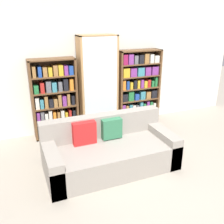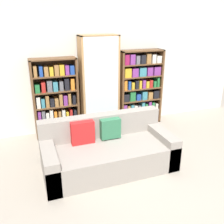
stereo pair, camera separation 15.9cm
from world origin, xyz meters
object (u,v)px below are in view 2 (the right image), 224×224
bookshelf_right (139,88)px  wine_bottle (134,127)px  couch (107,151)px  bookshelf_left (55,99)px  display_cabinet (99,85)px

bookshelf_right → wine_bottle: bearing=-124.8°
couch → wine_bottle: bearing=47.0°
bookshelf_right → wine_bottle: bookshelf_right is taller
bookshelf_left → bookshelf_right: (1.82, -0.00, 0.06)m
couch → display_cabinet: size_ratio=1.04×
bookshelf_left → wine_bottle: bearing=-18.8°
couch → display_cabinet: display_cabinet is taller
couch → wine_bottle: size_ratio=5.99×
bookshelf_left → wine_bottle: (1.47, -0.50, -0.61)m
bookshelf_right → wine_bottle: (-0.35, -0.50, -0.67)m
display_cabinet → bookshelf_right: 0.94m
bookshelf_left → wine_bottle: 1.67m
couch → bookshelf_right: size_ratio=1.25×
bookshelf_left → display_cabinet: 0.92m
display_cabinet → wine_bottle: (0.58, -0.48, -0.83)m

